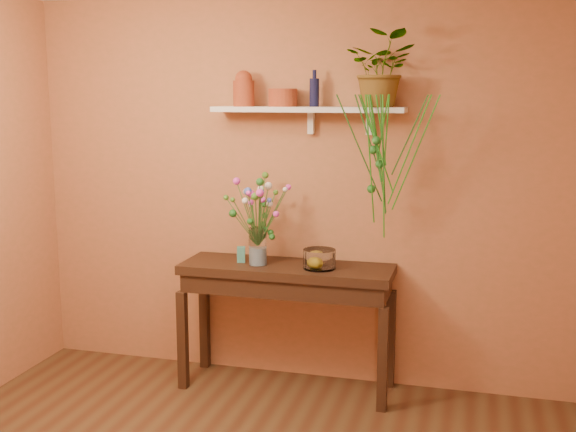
# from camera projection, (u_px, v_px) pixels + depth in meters

# --- Properties ---
(room) EXTENTS (4.04, 4.04, 2.70)m
(room) POSITION_uv_depth(u_px,v_px,m) (193.00, 253.00, 3.00)
(room) COLOR #4F381F
(room) RESTS_ON ground
(sideboard) EXTENTS (1.44, 0.46, 0.88)m
(sideboard) POSITION_uv_depth(u_px,v_px,m) (287.00, 283.00, 4.78)
(sideboard) COLOR #371B11
(sideboard) RESTS_ON ground
(wall_shelf) EXTENTS (1.30, 0.24, 0.19)m
(wall_shelf) POSITION_uv_depth(u_px,v_px,m) (310.00, 110.00, 4.67)
(wall_shelf) COLOR white
(wall_shelf) RESTS_ON room
(terracotta_jug) EXTENTS (0.16, 0.16, 0.24)m
(terracotta_jug) POSITION_uv_depth(u_px,v_px,m) (244.00, 89.00, 4.75)
(terracotta_jug) COLOR #A7381F
(terracotta_jug) RESTS_ON wall_shelf
(terracotta_pot) EXTENTS (0.25, 0.25, 0.12)m
(terracotta_pot) POSITION_uv_depth(u_px,v_px,m) (283.00, 98.00, 4.73)
(terracotta_pot) COLOR #A7381F
(terracotta_pot) RESTS_ON wall_shelf
(blue_bottle) EXTENTS (0.08, 0.08, 0.24)m
(blue_bottle) POSITION_uv_depth(u_px,v_px,m) (314.00, 92.00, 4.66)
(blue_bottle) COLOR #121538
(blue_bottle) RESTS_ON wall_shelf
(spider_plant) EXTENTS (0.47, 0.42, 0.48)m
(spider_plant) POSITION_uv_depth(u_px,v_px,m) (383.00, 69.00, 4.47)
(spider_plant) COLOR #236622
(spider_plant) RESTS_ON wall_shelf
(plant_fronds) EXTENTS (0.62, 0.41, 0.93)m
(plant_fronds) POSITION_uv_depth(u_px,v_px,m) (379.00, 154.00, 4.41)
(plant_fronds) COLOR #236622
(plant_fronds) RESTS_ON wall_shelf
(glass_vase) EXTENTS (0.12, 0.12, 0.25)m
(glass_vase) POSITION_uv_depth(u_px,v_px,m) (258.00, 249.00, 4.76)
(glass_vase) COLOR white
(glass_vase) RESTS_ON sideboard
(bouquet) EXTENTS (0.44, 0.38, 0.49)m
(bouquet) POSITION_uv_depth(u_px,v_px,m) (258.00, 203.00, 4.70)
(bouquet) COLOR #386B28
(bouquet) RESTS_ON glass_vase
(glass_bowl) EXTENTS (0.22, 0.22, 0.13)m
(glass_bowl) POSITION_uv_depth(u_px,v_px,m) (319.00, 260.00, 4.65)
(glass_bowl) COLOR white
(glass_bowl) RESTS_ON sideboard
(lemon) EXTENTS (0.08, 0.08, 0.08)m
(lemon) POSITION_uv_depth(u_px,v_px,m) (316.00, 262.00, 4.65)
(lemon) COLOR yellow
(lemon) RESTS_ON glass_bowl
(carton) EXTENTS (0.06, 0.05, 0.11)m
(carton) POSITION_uv_depth(u_px,v_px,m) (241.00, 254.00, 4.83)
(carton) COLOR teal
(carton) RESTS_ON sideboard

